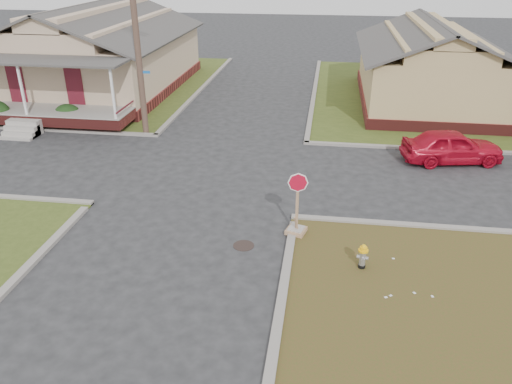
# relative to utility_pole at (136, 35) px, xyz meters

# --- Properties ---
(ground) EXTENTS (120.00, 120.00, 0.00)m
(ground) POSITION_rel_utility_pole_xyz_m (4.20, -8.90, -4.66)
(ground) COLOR #242526
(ground) RESTS_ON ground
(verge_far_left) EXTENTS (19.00, 19.00, 0.05)m
(verge_far_left) POSITION_rel_utility_pole_xyz_m (-8.80, 9.10, -4.64)
(verge_far_left) COLOR #3C4C1B
(verge_far_left) RESTS_ON ground
(curbs) EXTENTS (80.00, 40.00, 0.12)m
(curbs) POSITION_rel_utility_pole_xyz_m (4.20, -3.90, -4.66)
(curbs) COLOR gray
(curbs) RESTS_ON ground
(manhole) EXTENTS (0.64, 0.64, 0.01)m
(manhole) POSITION_rel_utility_pole_xyz_m (6.40, -9.40, -4.66)
(manhole) COLOR black
(manhole) RESTS_ON ground
(corner_house) EXTENTS (10.10, 15.50, 5.30)m
(corner_house) POSITION_rel_utility_pole_xyz_m (-5.80, 7.78, -2.38)
(corner_house) COLOR maroon
(corner_house) RESTS_ON ground
(side_house_yellow) EXTENTS (7.60, 11.60, 4.70)m
(side_house_yellow) POSITION_rel_utility_pole_xyz_m (14.20, 7.60, -2.47)
(side_house_yellow) COLOR maroon
(side_house_yellow) RESTS_ON ground
(utility_pole) EXTENTS (1.80, 0.28, 9.00)m
(utility_pole) POSITION_rel_utility_pole_xyz_m (0.00, 0.00, 0.00)
(utility_pole) COLOR #442F27
(utility_pole) RESTS_ON ground
(fire_hydrant) EXTENTS (0.28, 0.28, 0.75)m
(fire_hydrant) POSITION_rel_utility_pole_xyz_m (9.88, -10.12, -4.20)
(fire_hydrant) COLOR black
(fire_hydrant) RESTS_ON ground
(stop_sign) EXTENTS (0.58, 0.57, 2.06)m
(stop_sign) POSITION_rel_utility_pole_xyz_m (7.92, -8.48, -4.17)
(stop_sign) COLOR #9E7555
(stop_sign) RESTS_ON ground
(red_sedan) EXTENTS (4.32, 2.37, 1.39)m
(red_sedan) POSITION_rel_utility_pole_xyz_m (13.90, -1.59, -3.97)
(red_sedan) COLOR red
(red_sedan) RESTS_ON ground
(hedge_right) EXTENTS (1.40, 1.15, 1.07)m
(hedge_right) POSITION_rel_utility_pole_xyz_m (-4.32, 0.67, -4.08)
(hedge_right) COLOR black
(hedge_right) RESTS_ON verge_far_left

